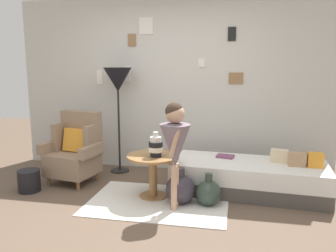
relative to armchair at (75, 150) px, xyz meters
name	(u,v)px	position (x,y,z in m)	size (l,w,h in m)	color
ground_plane	(136,221)	(1.18, -1.07, -0.44)	(12.00, 12.00, 0.00)	brown
gallery_wall	(171,85)	(1.18, 0.88, 0.86)	(4.80, 0.12, 2.60)	beige
rug	(158,202)	(1.30, -0.52, -0.43)	(1.63, 1.14, 0.01)	silver
armchair	(75,150)	(0.00, 0.00, 0.00)	(0.83, 0.68, 0.97)	olive
daybed	(248,177)	(2.35, 0.02, -0.24)	(1.96, 0.94, 0.40)	#4C4742
pillow_head	(315,160)	(3.12, -0.04, 0.05)	(0.18, 0.12, 0.17)	orange
pillow_mid	(296,159)	(2.90, -0.04, 0.04)	(0.20, 0.12, 0.16)	tan
pillow_back	(279,156)	(2.72, 0.09, 0.04)	(0.21, 0.12, 0.16)	beige
side_table	(153,166)	(1.20, -0.37, -0.05)	(0.64, 0.64, 0.53)	#9E7042
vase_striped	(156,146)	(1.25, -0.42, 0.22)	(0.17, 0.17, 0.30)	black
floor_lamp	(118,83)	(0.45, 0.54, 0.90)	(0.41, 0.41, 1.57)	black
person_child	(175,141)	(1.52, -0.66, 0.34)	(0.34, 0.34, 1.21)	tan
book_on_daybed	(225,156)	(2.05, 0.19, -0.02)	(0.22, 0.16, 0.03)	#7A4265
demijohn_near	(180,189)	(1.56, -0.50, -0.26)	(0.35, 0.35, 0.43)	#332D38
demijohn_far	(208,193)	(1.89, -0.49, -0.29)	(0.30, 0.30, 0.38)	#2D3D33
magazine_basket	(29,181)	(-0.41, -0.50, -0.30)	(0.28, 0.28, 0.28)	black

